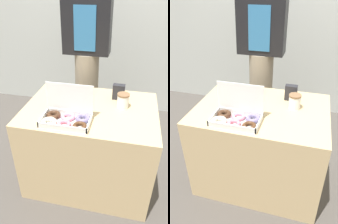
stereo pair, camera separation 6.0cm
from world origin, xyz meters
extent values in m
plane|color=#4C4742|center=(0.00, 0.00, 0.00)|extent=(14.00, 14.00, 0.00)
cube|color=#B2B7B2|center=(0.00, 1.39, 1.30)|extent=(10.00, 0.05, 2.60)
cube|color=tan|center=(0.00, 0.00, 0.36)|extent=(1.01, 0.73, 0.73)
cube|color=white|center=(-0.12, -0.24, 0.73)|extent=(0.33, 0.20, 0.01)
cube|color=white|center=(-0.28, -0.24, 0.75)|extent=(0.01, 0.20, 0.04)
cube|color=white|center=(0.04, -0.24, 0.75)|extent=(0.01, 0.20, 0.04)
cube|color=white|center=(-0.12, -0.34, 0.75)|extent=(0.33, 0.01, 0.04)
cube|color=white|center=(-0.12, -0.14, 0.75)|extent=(0.33, 0.01, 0.04)
cube|color=white|center=(-0.12, -0.14, 0.87)|extent=(0.33, 0.01, 0.20)
torus|color=silver|center=(-0.23, -0.29, 0.75)|extent=(0.13, 0.13, 0.03)
torus|color=#422819|center=(-0.23, -0.19, 0.75)|extent=(0.14, 0.14, 0.03)
torus|color=pink|center=(-0.12, -0.29, 0.75)|extent=(0.13, 0.13, 0.03)
torus|color=pink|center=(-0.12, -0.19, 0.75)|extent=(0.12, 0.12, 0.03)
torus|color=#4C2D19|center=(-0.01, -0.29, 0.75)|extent=(0.14, 0.14, 0.03)
torus|color=slate|center=(-0.01, -0.19, 0.75)|extent=(0.13, 0.13, 0.03)
cylinder|color=white|center=(0.24, 0.06, 0.78)|extent=(0.09, 0.09, 0.10)
cylinder|color=brown|center=(0.24, 0.06, 0.84)|extent=(0.09, 0.09, 0.01)
cube|color=#232328|center=(0.19, 0.19, 0.79)|extent=(0.10, 0.05, 0.12)
cylinder|color=gray|center=(-0.17, 0.67, 0.47)|extent=(0.24, 0.24, 0.95)
cube|color=black|center=(-0.17, 0.67, 1.25)|extent=(0.44, 0.20, 0.61)
cube|color=teal|center=(-0.17, 0.57, 1.19)|extent=(0.20, 0.01, 0.39)
camera|label=1|loc=(0.27, -1.41, 1.56)|focal=35.00mm
camera|label=2|loc=(0.33, -1.40, 1.56)|focal=35.00mm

